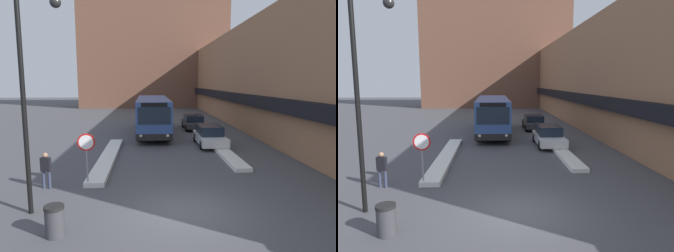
# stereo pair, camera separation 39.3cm
# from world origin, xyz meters

# --- Properties ---
(ground_plane) EXTENTS (160.00, 160.00, 0.00)m
(ground_plane) POSITION_xyz_m (0.00, 0.00, 0.00)
(ground_plane) COLOR #47474C
(building_row_right) EXTENTS (5.50, 60.00, 9.93)m
(building_row_right) POSITION_xyz_m (9.98, 24.00, 4.95)
(building_row_right) COLOR #996B4C
(building_row_right) RESTS_ON ground_plane
(building_backdrop_far) EXTENTS (26.00, 8.00, 18.70)m
(building_backdrop_far) POSITION_xyz_m (0.00, 46.04, 9.35)
(building_backdrop_far) COLOR brown
(building_backdrop_far) RESTS_ON ground_plane
(snow_bank_left) EXTENTS (0.90, 9.87, 0.23)m
(snow_bank_left) POSITION_xyz_m (-3.60, 7.58, 0.11)
(snow_bank_left) COLOR silver
(snow_bank_left) RESTS_ON ground_plane
(snow_bank_right) EXTENTS (0.90, 10.26, 0.22)m
(snow_bank_right) POSITION_xyz_m (3.60, 9.49, 0.11)
(snow_bank_right) COLOR silver
(snow_bank_right) RESTS_ON ground_plane
(city_bus) EXTENTS (2.66, 11.14, 3.14)m
(city_bus) POSITION_xyz_m (-0.78, 16.34, 1.70)
(city_bus) COLOR #335193
(city_bus) RESTS_ON ground_plane
(parked_car_front) EXTENTS (1.85, 4.36, 1.45)m
(parked_car_front) POSITION_xyz_m (3.20, 11.02, 0.72)
(parked_car_front) COLOR silver
(parked_car_front) RESTS_ON ground_plane
(parked_car_middle) EXTENTS (1.93, 4.21, 1.37)m
(parked_car_middle) POSITION_xyz_m (3.20, 18.67, 0.70)
(parked_car_middle) COLOR #38383D
(parked_car_middle) RESTS_ON ground_plane
(stop_sign) EXTENTS (0.76, 0.08, 2.36)m
(stop_sign) POSITION_xyz_m (-3.89, 2.87, 1.71)
(stop_sign) COLOR gray
(stop_sign) RESTS_ON ground_plane
(street_lamp) EXTENTS (1.46, 0.36, 7.35)m
(street_lamp) POSITION_xyz_m (-5.09, 0.28, 4.48)
(street_lamp) COLOR black
(street_lamp) RESTS_ON ground_plane
(pedestrian) EXTENTS (0.50, 0.29, 1.58)m
(pedestrian) POSITION_xyz_m (-5.60, 2.75, 0.95)
(pedestrian) COLOR #333851
(pedestrian) RESTS_ON ground_plane
(trash_bin) EXTENTS (0.59, 0.59, 0.95)m
(trash_bin) POSITION_xyz_m (-4.02, -1.40, 0.48)
(trash_bin) COLOR #38383D
(trash_bin) RESTS_ON ground_plane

